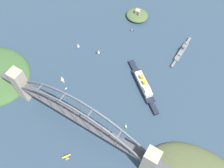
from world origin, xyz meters
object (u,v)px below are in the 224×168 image
naval_cruiser (181,52)px  fort_island_mid_harbor (137,15)px  small_boat_4 (99,52)px  small_boat_5 (132,30)px  seaplane_second_in_formation (67,157)px  small_boat_1 (66,89)px  small_boat_0 (78,45)px  small_boat_3 (62,78)px  small_boat_2 (126,126)px  channel_marker_buoy (78,108)px  ocean_liner (143,85)px  harbor_arch_bridge (80,119)px

naval_cruiser → fort_island_mid_harbor: size_ratio=1.82×
small_boat_4 → small_boat_5: size_ratio=1.05×
seaplane_second_in_formation → small_boat_1: 104.51m
naval_cruiser → small_boat_1: size_ratio=6.30×
naval_cruiser → small_boat_0: 173.96m
seaplane_second_in_formation → small_boat_3: small_boat_3 is taller
small_boat_0 → small_boat_2: small_boat_0 is taller
seaplane_second_in_formation → channel_marker_buoy: seaplane_second_in_formation is taller
small_boat_2 → seaplane_second_in_formation: bearing=-119.8°
small_boat_1 → small_boat_3: (-15.44, 9.66, 4.73)m
ocean_liner → fort_island_mid_harbor: 149.67m
small_boat_0 → small_boat_5: (59.31, 80.75, -4.04)m
fort_island_mid_harbor → small_boat_1: 192.68m
harbor_arch_bridge → small_boat_0: size_ratio=26.46×
ocean_liner → small_boat_5: ocean_liner is taller
harbor_arch_bridge → small_boat_3: 92.03m
ocean_liner → small_boat_1: 117.57m
ocean_liner → seaplane_second_in_formation: ocean_liner is taller
fort_island_mid_harbor → small_boat_5: 35.58m
seaplane_second_in_formation → small_boat_3: bearing=130.3°
small_boat_3 → naval_cruiser: bearing=47.1°
small_boat_4 → small_boat_1: bearing=-92.9°
ocean_liner → channel_marker_buoy: (-63.88, -81.54, -4.88)m
small_boat_2 → small_boat_3: (-123.59, 14.64, 4.84)m
ocean_liner → small_boat_1: size_ratio=7.10×
ocean_liner → seaplane_second_in_formation: size_ratio=7.62×
harbor_arch_bridge → channel_marker_buoy: harbor_arch_bridge is taller
harbor_arch_bridge → small_boat_1: bearing=145.8°
ocean_liner → small_boat_0: size_ratio=8.17×
ocean_liner → channel_marker_buoy: size_ratio=30.02×
naval_cruiser → small_boat_5: 94.76m
harbor_arch_bridge → small_boat_1: 76.77m
small_boat_3 → channel_marker_buoy: small_boat_3 is taller
ocean_liner → small_boat_2: ocean_liner is taller
naval_cruiser → seaplane_second_in_formation: naval_cruiser is taller
naval_cruiser → small_boat_4: 138.51m
harbor_arch_bridge → small_boat_1: harbor_arch_bridge is taller
ocean_liner → small_boat_1: ocean_liner is taller
seaplane_second_in_formation → small_boat_0: (-95.72, 159.75, 2.75)m
ocean_liner → seaplane_second_in_formation: (-34.66, -147.85, -4.02)m
seaplane_second_in_formation → small_boat_0: size_ratio=1.07×
naval_cruiser → ocean_liner: bearing=-104.3°
ocean_liner → fort_island_mid_harbor: bearing=122.0°
fort_island_mid_harbor → channel_marker_buoy: bearing=-85.8°
fort_island_mid_harbor → naval_cruiser: bearing=-18.4°
fort_island_mid_harbor → small_boat_3: bearing=-100.6°
naval_cruiser → small_boat_4: (-117.36, -73.55, 1.07)m
small_boat_3 → seaplane_second_in_formation: bearing=-49.7°
naval_cruiser → small_boat_4: naval_cruiser is taller
harbor_arch_bridge → small_boat_0: 149.26m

